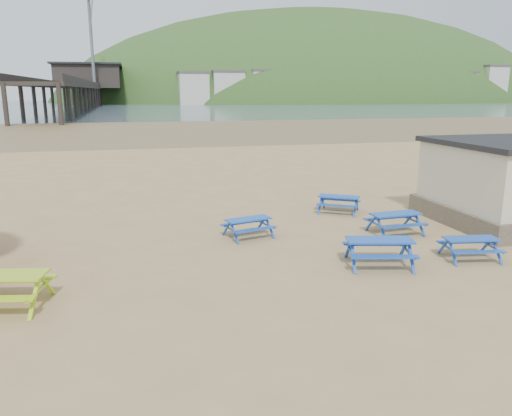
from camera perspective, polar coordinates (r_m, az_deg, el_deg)
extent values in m
plane|color=tan|center=(16.20, 2.89, -4.53)|extent=(400.00, 400.00, 0.00)
plane|color=olive|center=(70.07, -10.50, 8.96)|extent=(400.00, 400.00, 0.00)
plane|color=#485B68|center=(184.87, -12.97, 11.36)|extent=(400.00, 400.00, 0.00)
cube|color=blue|center=(17.17, -0.89, -1.27)|extent=(1.68, 0.98, 0.04)
cube|color=blue|center=(17.69, -1.67, -1.66)|extent=(1.58, 0.60, 0.04)
cube|color=blue|center=(16.79, -0.06, -2.47)|extent=(1.58, 0.60, 0.04)
cube|color=blue|center=(20.95, 9.47, 1.30)|extent=(1.75, 1.43, 0.05)
cube|color=blue|center=(21.54, 9.66, 0.92)|extent=(1.53, 1.08, 0.05)
cube|color=blue|center=(20.47, 9.21, 0.29)|extent=(1.53, 1.08, 0.05)
cube|color=blue|center=(18.23, 15.69, -0.65)|extent=(1.81, 0.79, 0.05)
cube|color=blue|center=(18.78, 14.66, -1.06)|extent=(1.78, 0.35, 0.05)
cube|color=blue|center=(17.82, 16.66, -1.95)|extent=(1.78, 0.35, 0.05)
cube|color=blue|center=(14.78, 13.97, -3.57)|extent=(2.01, 1.17, 0.05)
cube|color=blue|center=(15.45, 13.36, -3.94)|extent=(1.89, 0.71, 0.05)
cube|color=blue|center=(14.29, 14.50, -5.42)|extent=(1.89, 0.71, 0.05)
cube|color=blue|center=(16.25, 23.36, -3.23)|extent=(1.65, 0.86, 0.04)
cube|color=blue|center=(16.76, 22.47, -3.54)|extent=(1.59, 0.48, 0.04)
cube|color=blue|center=(15.88, 24.15, -4.60)|extent=(1.59, 0.48, 0.04)
cube|color=#97D215|center=(13.01, -27.04, -6.86)|extent=(2.07, 1.15, 0.05)
cube|color=#97D215|center=(13.66, -25.78, -7.15)|extent=(1.97, 0.67, 0.05)
cube|color=black|center=(190.23, -18.67, 12.86)|extent=(9.00, 220.00, 0.60)
cube|color=black|center=(201.26, -18.52, 14.00)|extent=(22.00, 30.00, 8.00)
cube|color=black|center=(201.41, -18.62, 15.22)|extent=(24.00, 32.00, 0.60)
cylinder|color=slate|center=(179.68, -18.27, 17.39)|extent=(1.00, 1.00, 28.00)
cube|color=slate|center=(195.06, -18.28, 20.86)|extent=(0.60, 25.63, 12.38)
ellipsoid|color=#2D4C1E|center=(262.80, 7.09, 9.86)|extent=(264.00, 144.00, 108.00)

